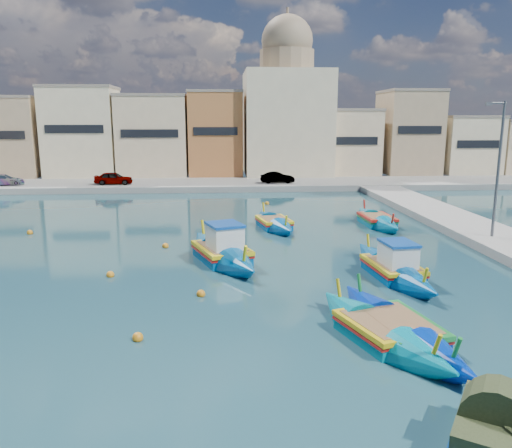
# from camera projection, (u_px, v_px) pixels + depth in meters

# --- Properties ---
(ground) EXTENTS (160.00, 160.00, 0.00)m
(ground) POSITION_uv_depth(u_px,v_px,m) (173.00, 285.00, 21.51)
(ground) COLOR #13323B
(ground) RESTS_ON ground
(north_quay) EXTENTS (80.00, 8.00, 0.60)m
(north_quay) POSITION_uv_depth(u_px,v_px,m) (201.00, 185.00, 52.70)
(north_quay) COLOR gray
(north_quay) RESTS_ON ground
(north_townhouses) EXTENTS (83.20, 7.87, 10.19)m
(north_townhouses) POSITION_uv_depth(u_px,v_px,m) (259.00, 137.00, 59.38)
(north_townhouses) COLOR beige
(north_townhouses) RESTS_ON ground
(church_block) EXTENTS (10.00, 10.00, 19.10)m
(church_block) POSITION_uv_depth(u_px,v_px,m) (286.00, 108.00, 59.53)
(church_block) COLOR beige
(church_block) RESTS_ON ground
(quay_street_lamp) EXTENTS (1.18, 0.16, 8.00)m
(quay_street_lamp) POSITION_uv_depth(u_px,v_px,m) (497.00, 169.00, 27.66)
(quay_street_lamp) COLOR #595B60
(quay_street_lamp) RESTS_ON ground
(parked_cars) EXTENTS (31.35, 2.46, 1.28)m
(parked_cars) POSITION_uv_depth(u_px,v_px,m) (117.00, 179.00, 50.48)
(parked_cars) COLOR #4C1919
(parked_cars) RESTS_ON north_quay
(luzzu_turquoise_cabin) EXTENTS (2.59, 8.39, 2.65)m
(luzzu_turquoise_cabin) POSITION_uv_depth(u_px,v_px,m) (393.00, 269.00, 22.70)
(luzzu_turquoise_cabin) COLOR #005198
(luzzu_turquoise_cabin) RESTS_ON ground
(luzzu_blue_cabin) EXTENTS (4.88, 8.85, 3.06)m
(luzzu_blue_cabin) POSITION_uv_depth(u_px,v_px,m) (222.00, 253.00, 25.26)
(luzzu_blue_cabin) COLOR #00589A
(luzzu_blue_cabin) RESTS_ON ground
(luzzu_cyan_mid) EXTENTS (2.11, 7.77, 2.28)m
(luzzu_cyan_mid) POSITION_uv_depth(u_px,v_px,m) (377.00, 221.00, 33.94)
(luzzu_cyan_mid) COLOR #007098
(luzzu_cyan_mid) RESTS_ON ground
(luzzu_green) EXTENTS (3.12, 7.21, 2.21)m
(luzzu_green) POSITION_uv_depth(u_px,v_px,m) (274.00, 224.00, 33.05)
(luzzu_green) COLOR #00529A
(luzzu_green) RESTS_ON ground
(luzzu_blue_south) EXTENTS (3.35, 8.16, 2.30)m
(luzzu_blue_south) POSITION_uv_depth(u_px,v_px,m) (399.00, 331.00, 16.29)
(luzzu_blue_south) COLOR #0029A6
(luzzu_blue_south) RESTS_ON ground
(luzzu_cyan_south) EXTENTS (3.94, 7.34, 2.22)m
(luzzu_cyan_south) POSITION_uv_depth(u_px,v_px,m) (380.00, 333.00, 16.13)
(luzzu_cyan_south) COLOR #00829B
(luzzu_cyan_south) RESTS_ON ground
(tender_far) EXTENTS (2.90, 3.26, 1.42)m
(tender_far) POSITION_uv_depth(u_px,v_px,m) (494.00, 435.00, 10.57)
(tender_far) COLOR beige
(tender_far) RESTS_ON ground
(mooring_buoys) EXTENTS (26.61, 26.58, 0.36)m
(mooring_buoys) POSITION_uv_depth(u_px,v_px,m) (206.00, 252.00, 26.53)
(mooring_buoys) COLOR orange
(mooring_buoys) RESTS_ON ground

